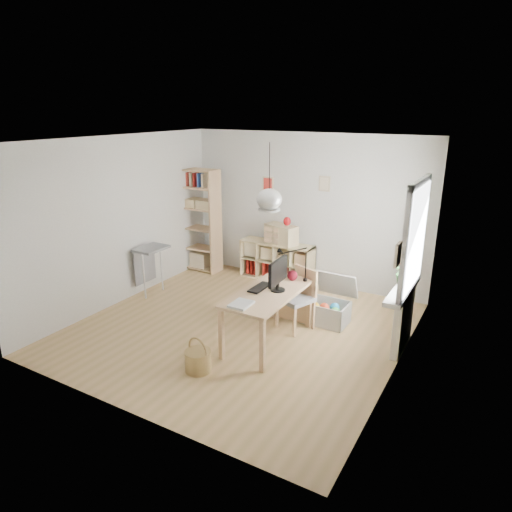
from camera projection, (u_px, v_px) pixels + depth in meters
The scene contains 20 objects.
ground at pixel (240, 328), 6.73m from camera, with size 4.50×4.50×0.00m, color tan.
room_shell at pixel (269, 199), 5.72m from camera, with size 4.50×4.50×4.50m.
window_unit at pixel (415, 238), 5.69m from camera, with size 0.07×1.16×1.46m.
radiator at pixel (403, 321), 6.06m from camera, with size 0.10×0.80×0.80m, color white.
windowsill at pixel (403, 290), 5.95m from camera, with size 0.22×1.20×0.06m, color silver.
desk at pixel (268, 298), 6.14m from camera, with size 0.70×1.50×0.75m.
cube_shelf at pixel (277, 264), 8.57m from camera, with size 1.40×0.38×0.72m.
tall_bookshelf at pixel (199, 216), 8.83m from camera, with size 0.80×0.38×2.00m.
side_table at pixel (149, 257), 7.77m from camera, with size 0.40×0.55×0.85m.
chair at pixel (299, 295), 6.61m from camera, with size 0.57×0.57×0.90m.
wicker_basket at pixel (198, 360), 5.60m from camera, with size 0.33×0.33×0.45m.
storage_chest at pixel (328, 307), 6.88m from camera, with size 0.66×0.74×0.69m.
monitor at pixel (278, 273), 6.07m from camera, with size 0.20×0.51×0.44m.
keyboard at pixel (260, 287), 6.22m from camera, with size 0.16×0.42×0.02m, color black.
task_lamp at pixel (291, 259), 6.43m from camera, with size 0.43×0.16×0.46m.
yarn_ball at pixel (292, 275), 6.48m from camera, with size 0.15×0.15×0.15m, color #4C0A17.
paper_tray at pixel (241, 304), 5.68m from camera, with size 0.24×0.30×0.03m, color silver.
drawer_chest at pixel (281, 234), 8.30m from camera, with size 0.61×0.28×0.35m, color beige.
red_vase at pixel (287, 221), 8.17m from camera, with size 0.14×0.14×0.16m, color #9F0D10.
potted_plant at pixel (405, 273), 6.00m from camera, with size 0.29×0.26×0.33m, color #286927.
Camera 1 is at (3.22, -5.14, 3.11)m, focal length 32.00 mm.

